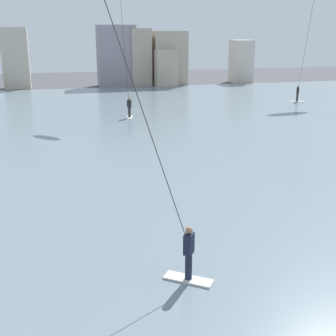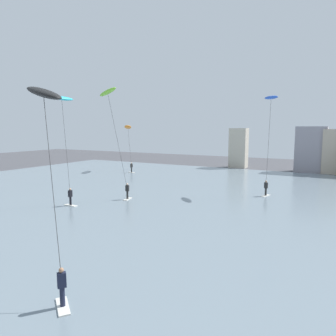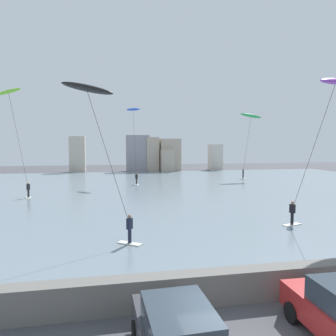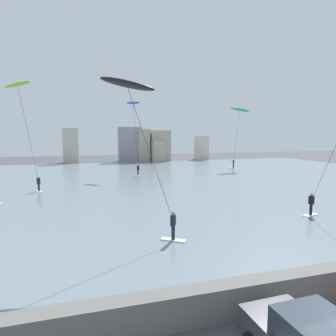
# 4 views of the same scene
# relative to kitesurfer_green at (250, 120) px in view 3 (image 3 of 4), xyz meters

# --- Properties ---
(seawall_barrier) EXTENTS (60.00, 0.70, 1.13)m
(seawall_barrier) POSITION_rel_kitesurfer_green_xyz_m (-19.93, -37.82, -9.05)
(seawall_barrier) COLOR #66635E
(seawall_barrier) RESTS_ON ground
(water_bay) EXTENTS (84.00, 52.00, 0.10)m
(water_bay) POSITION_rel_kitesurfer_green_xyz_m (-19.93, -11.12, -9.56)
(water_bay) COLOR slate
(water_bay) RESTS_ON ground
(far_shore_buildings) EXTENTS (32.08, 5.20, 7.50)m
(far_shore_buildings) POSITION_rel_kitesurfer_green_xyz_m (-14.00, 16.81, -6.24)
(far_shore_buildings) COLOR beige
(far_shore_buildings) RESTS_ON ground
(kitesurfer_green) EXTENTS (4.56, 2.79, 10.74)m
(kitesurfer_green) POSITION_rel_kitesurfer_green_xyz_m (0.00, 0.00, 0.00)
(kitesurfer_green) COLOR silver
(kitesurfer_green) RESTS_ON water_bay
(kitesurfer_blue) EXTENTS (2.19, 3.89, 10.58)m
(kitesurfer_blue) POSITION_rel_kitesurfer_green_xyz_m (-19.42, -4.15, -0.64)
(kitesurfer_blue) COLOR silver
(kitesurfer_blue) RESTS_ON water_bay
(kitesurfer_black) EXTENTS (4.53, 2.97, 9.18)m
(kitesurfer_black) POSITION_rel_kitesurfer_green_xyz_m (-23.82, -29.79, -1.68)
(kitesurfer_black) COLOR silver
(kitesurfer_black) RESTS_ON water_bay
(kitesurfer_lime) EXTENTS (2.90, 2.79, 11.04)m
(kitesurfer_lime) POSITION_rel_kitesurfer_green_xyz_m (-32.04, -15.30, -0.37)
(kitesurfer_lime) COLOR silver
(kitesurfer_lime) RESTS_ON water_bay
(kitesurfer_purple) EXTENTS (3.01, 4.48, 9.45)m
(kitesurfer_purple) POSITION_rel_kitesurfer_green_xyz_m (-10.27, -31.76, -1.42)
(kitesurfer_purple) COLOR silver
(kitesurfer_purple) RESTS_ON water_bay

